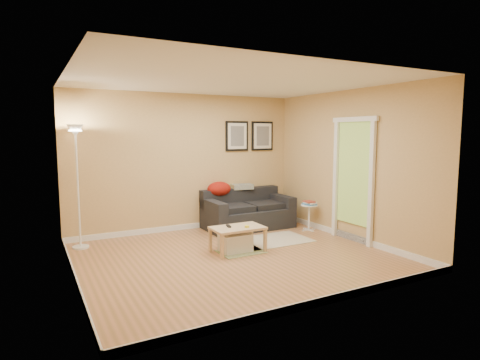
% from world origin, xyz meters
% --- Properties ---
extents(floor, '(4.50, 4.50, 0.00)m').
position_xyz_m(floor, '(0.00, 0.00, 0.00)').
color(floor, '#B6774E').
rests_on(floor, ground).
extents(ceiling, '(4.50, 4.50, 0.00)m').
position_xyz_m(ceiling, '(0.00, 0.00, 2.60)').
color(ceiling, white).
rests_on(ceiling, wall_back).
extents(wall_back, '(4.50, 0.00, 4.50)m').
position_xyz_m(wall_back, '(0.00, 2.00, 1.30)').
color(wall_back, tan).
rests_on(wall_back, ground).
extents(wall_front, '(4.50, 0.00, 4.50)m').
position_xyz_m(wall_front, '(0.00, -2.00, 1.30)').
color(wall_front, tan).
rests_on(wall_front, ground).
extents(wall_left, '(0.00, 4.00, 4.00)m').
position_xyz_m(wall_left, '(-2.25, 0.00, 1.30)').
color(wall_left, tan).
rests_on(wall_left, ground).
extents(wall_right, '(0.00, 4.00, 4.00)m').
position_xyz_m(wall_right, '(2.25, 0.00, 1.30)').
color(wall_right, tan).
rests_on(wall_right, ground).
extents(baseboard_back, '(4.50, 0.02, 0.10)m').
position_xyz_m(baseboard_back, '(0.00, 1.99, 0.05)').
color(baseboard_back, white).
rests_on(baseboard_back, ground).
extents(baseboard_front, '(4.50, 0.02, 0.10)m').
position_xyz_m(baseboard_front, '(0.00, -1.99, 0.05)').
color(baseboard_front, white).
rests_on(baseboard_front, ground).
extents(baseboard_left, '(0.02, 4.00, 0.10)m').
position_xyz_m(baseboard_left, '(-2.24, 0.00, 0.05)').
color(baseboard_left, white).
rests_on(baseboard_left, ground).
extents(baseboard_right, '(0.02, 4.00, 0.10)m').
position_xyz_m(baseboard_right, '(2.24, 0.00, 0.05)').
color(baseboard_right, white).
rests_on(baseboard_right, ground).
extents(sofa, '(1.70, 0.90, 0.75)m').
position_xyz_m(sofa, '(1.10, 1.53, 0.38)').
color(sofa, black).
rests_on(sofa, ground).
extents(red_throw, '(0.48, 0.36, 0.28)m').
position_xyz_m(red_throw, '(0.61, 1.83, 0.77)').
color(red_throw, '#9A1F0E').
rests_on(red_throw, sofa).
extents(plaid_throw, '(0.45, 0.32, 0.10)m').
position_xyz_m(plaid_throw, '(1.13, 1.85, 0.78)').
color(plaid_throw, tan).
rests_on(plaid_throw, sofa).
extents(framed_print_left, '(0.50, 0.04, 0.60)m').
position_xyz_m(framed_print_left, '(1.08, 1.98, 1.80)').
color(framed_print_left, black).
rests_on(framed_print_left, wall_back).
extents(framed_print_right, '(0.50, 0.04, 0.60)m').
position_xyz_m(framed_print_right, '(1.68, 1.98, 1.80)').
color(framed_print_right, black).
rests_on(framed_print_right, wall_back).
extents(area_rug, '(1.25, 0.85, 0.01)m').
position_xyz_m(area_rug, '(1.01, 0.49, 0.01)').
color(area_rug, beige).
rests_on(area_rug, ground).
extents(green_runner, '(0.70, 0.50, 0.01)m').
position_xyz_m(green_runner, '(0.20, 0.16, 0.01)').
color(green_runner, '#668C4C').
rests_on(green_runner, ground).
extents(coffee_table, '(0.92, 0.71, 0.40)m').
position_xyz_m(coffee_table, '(0.15, 0.18, 0.20)').
color(coffee_table, tan).
rests_on(coffee_table, ground).
extents(remote_control, '(0.08, 0.17, 0.02)m').
position_xyz_m(remote_control, '(0.03, 0.26, 0.41)').
color(remote_control, black).
rests_on(remote_control, coffee_table).
extents(tape_roll, '(0.07, 0.07, 0.03)m').
position_xyz_m(tape_roll, '(0.25, 0.07, 0.42)').
color(tape_roll, yellow).
rests_on(tape_roll, coffee_table).
extents(storage_bin, '(0.49, 0.36, 0.30)m').
position_xyz_m(storage_bin, '(0.13, 0.21, 0.15)').
color(storage_bin, white).
rests_on(storage_bin, ground).
extents(side_table, '(0.33, 0.33, 0.50)m').
position_xyz_m(side_table, '(2.02, 0.79, 0.25)').
color(side_table, white).
rests_on(side_table, ground).
extents(book_stack, '(0.22, 0.27, 0.08)m').
position_xyz_m(book_stack, '(2.02, 0.78, 0.54)').
color(book_stack, teal).
rests_on(book_stack, side_table).
extents(floor_lamp, '(0.26, 0.26, 2.01)m').
position_xyz_m(floor_lamp, '(-2.00, 1.58, 0.95)').
color(floor_lamp, white).
rests_on(floor_lamp, ground).
extents(doorway, '(0.12, 1.01, 2.13)m').
position_xyz_m(doorway, '(2.20, -0.15, 1.02)').
color(doorway, white).
rests_on(doorway, ground).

